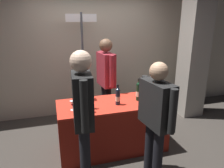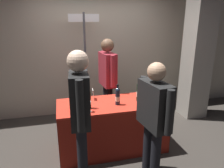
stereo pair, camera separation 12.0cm
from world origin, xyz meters
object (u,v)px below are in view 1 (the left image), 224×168
at_px(booth_signpost, 83,57).
at_px(tasting_table, 112,117).
at_px(concrete_pillar, 196,33).
at_px(taster_foreground_right, 83,111).
at_px(featured_wine_bottle, 118,96).
at_px(wine_glass_near_vendor, 72,103).
at_px(flower_vase, 80,96).
at_px(vendor_presenter, 106,76).
at_px(display_bottle_0, 81,101).
at_px(wine_glass_mid, 90,105).

bearing_deg(booth_signpost, tasting_table, -78.80).
relative_size(concrete_pillar, taster_foreground_right, 2.04).
xyz_separation_m(featured_wine_bottle, booth_signpost, (-0.30, 1.30, 0.39)).
bearing_deg(featured_wine_bottle, booth_signpost, 103.12).
relative_size(taster_foreground_right, booth_signpost, 0.80).
xyz_separation_m(tasting_table, wine_glass_near_vendor, (-0.61, -0.10, 0.34)).
bearing_deg(concrete_pillar, flower_vase, -164.33).
bearing_deg(vendor_presenter, display_bottle_0, -40.09).
xyz_separation_m(flower_vase, taster_foreground_right, (-0.07, -0.81, 0.11)).
distance_m(display_bottle_0, wine_glass_near_vendor, 0.14).
height_order(display_bottle_0, flower_vase, flower_vase).
bearing_deg(wine_glass_mid, wine_glass_near_vendor, 147.25).
bearing_deg(vendor_presenter, concrete_pillar, 86.77).
relative_size(wine_glass_near_vendor, taster_foreground_right, 0.08).
height_order(concrete_pillar, display_bottle_0, concrete_pillar).
distance_m(wine_glass_near_vendor, vendor_presenter, 1.08).
height_order(tasting_table, wine_glass_mid, wine_glass_mid).
relative_size(featured_wine_bottle, flower_vase, 0.78).
xyz_separation_m(concrete_pillar, wine_glass_mid, (-2.38, -1.05, -0.85)).
relative_size(flower_vase, vendor_presenter, 0.24).
bearing_deg(taster_foreground_right, vendor_presenter, -20.35).
distance_m(concrete_pillar, featured_wine_bottle, 2.28).
bearing_deg(booth_signpost, wine_glass_near_vendor, -105.58).
bearing_deg(wine_glass_mid, tasting_table, 32.25).
height_order(concrete_pillar, flower_vase, concrete_pillar).
bearing_deg(wine_glass_near_vendor, featured_wine_bottle, 1.13).
bearing_deg(wine_glass_mid, vendor_presenter, 63.16).
distance_m(featured_wine_bottle, vendor_presenter, 0.81).
bearing_deg(booth_signpost, concrete_pillar, -10.26).
distance_m(wine_glass_near_vendor, taster_foreground_right, 0.62).
bearing_deg(tasting_table, featured_wine_bottle, -54.67).
height_order(concrete_pillar, vendor_presenter, concrete_pillar).
height_order(concrete_pillar, tasting_table, concrete_pillar).
height_order(featured_wine_bottle, display_bottle_0, display_bottle_0).
bearing_deg(vendor_presenter, booth_signpost, -152.43).
height_order(flower_vase, booth_signpost, booth_signpost).
distance_m(wine_glass_mid, booth_signpost, 1.52).
xyz_separation_m(tasting_table, display_bottle_0, (-0.50, -0.17, 0.39)).
distance_m(featured_wine_bottle, wine_glass_mid, 0.48).
height_order(featured_wine_bottle, wine_glass_near_vendor, featured_wine_bottle).
xyz_separation_m(concrete_pillar, display_bottle_0, (-2.49, -0.98, -0.81)).
bearing_deg(vendor_presenter, wine_glass_mid, -32.99).
bearing_deg(concrete_pillar, booth_signpost, 169.74).
bearing_deg(tasting_table, taster_foreground_right, -127.95).
bearing_deg(display_bottle_0, featured_wine_bottle, 8.23).
distance_m(taster_foreground_right, booth_signpost, 1.95).
bearing_deg(wine_glass_mid, display_bottle_0, 146.24).
distance_m(wine_glass_mid, vendor_presenter, 1.08).
bearing_deg(concrete_pillar, vendor_presenter, -177.08).
distance_m(concrete_pillar, wine_glass_mid, 2.74).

